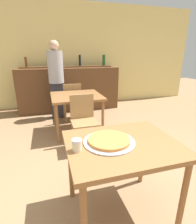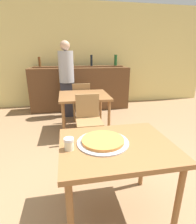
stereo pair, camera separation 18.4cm
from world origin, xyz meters
The scene contains 11 objects.
ground_plane centered at (0.00, 0.00, 0.00)m, with size 16.00×16.00×0.00m, color #93704C.
wall_back centered at (0.00, 3.98, 1.40)m, with size 8.00×0.05×2.80m.
dining_table_near centered at (0.00, 0.00, 0.66)m, with size 0.94×0.77×0.76m.
dining_table_far centered at (-0.06, 1.95, 0.65)m, with size 0.92×0.88×0.74m.
bar_counter centered at (0.00, 3.48, 0.56)m, with size 2.60×0.56×1.12m.
bar_back_shelf centered at (0.03, 3.62, 1.17)m, with size 2.39×0.24×0.32m.
chair_far_side_front centered at (-0.06, 1.34, 0.51)m, with size 0.40×0.40×0.86m.
chair_far_side_back centered at (-0.06, 2.57, 0.51)m, with size 0.40×0.40×0.86m.
pizza_tray centered at (-0.11, 0.03, 0.77)m, with size 0.44×0.44×0.04m.
cheese_shaker centered at (-0.39, -0.02, 0.80)m, with size 0.08×0.08×0.10m.
person_standing centered at (-0.35, 2.90, 0.95)m, with size 0.34×0.34×1.74m.
Camera 1 is at (-0.57, -1.21, 1.47)m, focal length 28.00 mm.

